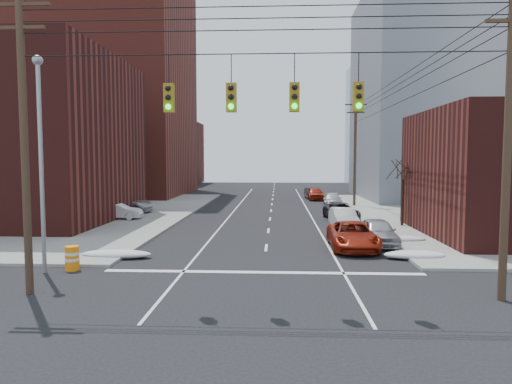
# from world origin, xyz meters

# --- Properties ---
(ground) EXTENTS (160.00, 160.00, 0.00)m
(ground) POSITION_xyz_m (0.00, 0.00, 0.00)
(ground) COLOR black
(ground) RESTS_ON ground
(building_brick_tall) EXTENTS (24.00, 20.00, 30.00)m
(building_brick_tall) POSITION_xyz_m (-24.00, 48.00, 15.00)
(building_brick_tall) COLOR maroon
(building_brick_tall) RESTS_ON ground
(building_brick_far) EXTENTS (22.00, 18.00, 12.00)m
(building_brick_far) POSITION_xyz_m (-26.00, 74.00, 6.00)
(building_brick_far) COLOR #481815
(building_brick_far) RESTS_ON ground
(building_office) EXTENTS (22.00, 20.00, 25.00)m
(building_office) POSITION_xyz_m (22.00, 44.00, 12.50)
(building_office) COLOR gray
(building_office) RESTS_ON ground
(building_glass) EXTENTS (20.00, 18.00, 22.00)m
(building_glass) POSITION_xyz_m (24.00, 70.00, 11.00)
(building_glass) COLOR gray
(building_glass) RESTS_ON ground
(utility_pole_left) EXTENTS (2.20, 0.28, 11.00)m
(utility_pole_left) POSITION_xyz_m (-8.50, 3.00, 5.78)
(utility_pole_left) COLOR #473323
(utility_pole_left) RESTS_ON ground
(utility_pole_right) EXTENTS (2.20, 0.28, 11.00)m
(utility_pole_right) POSITION_xyz_m (8.50, 3.00, 5.78)
(utility_pole_right) COLOR #473323
(utility_pole_right) RESTS_ON ground
(utility_pole_far) EXTENTS (2.20, 0.28, 11.00)m
(utility_pole_far) POSITION_xyz_m (8.50, 34.00, 5.78)
(utility_pole_far) COLOR #473323
(utility_pole_far) RESTS_ON ground
(traffic_signals) EXTENTS (17.00, 0.42, 2.02)m
(traffic_signals) POSITION_xyz_m (0.10, 2.97, 7.17)
(traffic_signals) COLOR black
(traffic_signals) RESTS_ON ground
(street_light) EXTENTS (0.44, 0.44, 9.32)m
(street_light) POSITION_xyz_m (-9.50, 6.00, 5.54)
(street_light) COLOR gray
(street_light) RESTS_ON ground
(bare_tree) EXTENTS (2.09, 2.20, 4.93)m
(bare_tree) POSITION_xyz_m (9.59, 20.00, 2.32)
(bare_tree) COLOR black
(bare_tree) RESTS_ON ground
(snow_nw) EXTENTS (3.50, 1.08, 0.42)m
(snow_nw) POSITION_xyz_m (-7.40, 9.00, 0.21)
(snow_nw) COLOR silver
(snow_nw) RESTS_ON ground
(snow_ne) EXTENTS (3.00, 1.08, 0.42)m
(snow_ne) POSITION_xyz_m (7.40, 9.50, 0.21)
(snow_ne) COLOR silver
(snow_ne) RESTS_ON ground
(snow_east_far) EXTENTS (4.00, 1.08, 0.42)m
(snow_east_far) POSITION_xyz_m (7.40, 14.00, 0.21)
(snow_east_far) COLOR silver
(snow_east_far) RESTS_ON ground
(red_pickup) EXTENTS (2.53, 5.35, 1.48)m
(red_pickup) POSITION_xyz_m (4.76, 11.96, 0.74)
(red_pickup) COLOR maroon
(red_pickup) RESTS_ON ground
(parked_car_a) EXTENTS (1.86, 4.48, 1.52)m
(parked_car_a) POSITION_xyz_m (6.40, 13.20, 0.76)
(parked_car_a) COLOR #AAABAF
(parked_car_a) RESTS_ON ground
(parked_car_b) EXTENTS (1.68, 4.47, 1.46)m
(parked_car_b) POSITION_xyz_m (5.29, 19.14, 0.73)
(parked_car_b) COLOR silver
(parked_car_b) RESTS_ON ground
(parked_car_c) EXTENTS (2.72, 5.06, 1.35)m
(parked_car_c) POSITION_xyz_m (5.79, 23.88, 0.68)
(parked_car_c) COLOR black
(parked_car_c) RESTS_ON ground
(parked_car_d) EXTENTS (1.94, 4.44, 1.27)m
(parked_car_d) POSITION_xyz_m (6.40, 34.92, 0.64)
(parked_car_d) COLOR #A7A7AC
(parked_car_d) RESTS_ON ground
(parked_car_e) EXTENTS (1.97, 4.51, 1.51)m
(parked_car_e) POSITION_xyz_m (5.08, 41.36, 0.76)
(parked_car_e) COLOR maroon
(parked_car_e) RESTS_ON ground
(parked_car_f) EXTENTS (1.67, 4.16, 1.34)m
(parked_car_f) POSITION_xyz_m (4.80, 43.31, 0.67)
(parked_car_f) COLOR black
(parked_car_f) RESTS_ON ground
(lot_car_a) EXTENTS (3.91, 1.54, 1.26)m
(lot_car_a) POSITION_xyz_m (-12.10, 22.34, 0.78)
(lot_car_a) COLOR silver
(lot_car_a) RESTS_ON sidewalk_nw
(lot_car_b) EXTENTS (5.60, 2.65, 1.54)m
(lot_car_b) POSITION_xyz_m (-13.21, 26.78, 0.92)
(lot_car_b) COLOR #B6B7BC
(lot_car_b) RESTS_ON sidewalk_nw
(lot_car_c) EXTENTS (5.20, 2.22, 1.49)m
(lot_car_c) POSITION_xyz_m (-19.30, 21.04, 0.90)
(lot_car_c) COLOR black
(lot_car_c) RESTS_ON sidewalk_nw
(lot_car_d) EXTENTS (4.35, 2.96, 1.38)m
(lot_car_d) POSITION_xyz_m (-17.65, 29.42, 0.84)
(lot_car_d) COLOR #A3A3A7
(lot_car_d) RESTS_ON sidewalk_nw
(construction_barrel) EXTENTS (0.78, 0.78, 1.08)m
(construction_barrel) POSITION_xyz_m (-8.50, 6.50, 0.56)
(construction_barrel) COLOR orange
(construction_barrel) RESTS_ON ground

